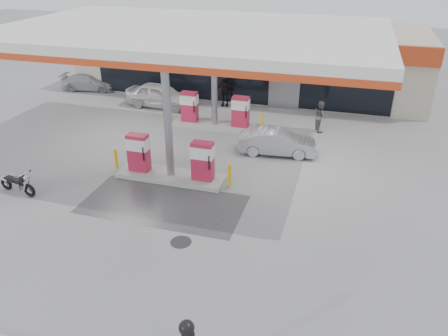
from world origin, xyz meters
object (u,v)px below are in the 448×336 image
at_px(parked_motorcycle, 18,184).
at_px(attendant, 320,116).
at_px(hatchback_silver, 278,142).
at_px(biker_walking, 225,91).
at_px(pump_island_far, 215,114).
at_px(sedan_white, 160,95).
at_px(pump_island_near, 170,163).
at_px(parked_car_left, 89,82).

bearing_deg(parked_motorcycle, attendant, 52.44).
bearing_deg(attendant, hatchback_silver, 129.99).
bearing_deg(biker_walking, pump_island_far, -84.82).
bearing_deg(hatchback_silver, sedan_white, 53.30).
relative_size(pump_island_near, attendant, 3.22).
bearing_deg(pump_island_near, parked_motorcycle, -151.37).
distance_m(attendant, biker_walking, 6.31).
height_order(pump_island_far, biker_walking, biker_walking).
distance_m(pump_island_far, biker_walking, 3.45).
height_order(parked_motorcycle, hatchback_silver, hatchback_silver).
bearing_deg(biker_walking, attendant, -24.80).
xyz_separation_m(pump_island_near, parked_motorcycle, (-5.18, -2.83, -0.30)).
xyz_separation_m(pump_island_near, hatchback_silver, (3.78, 3.60, -0.13)).
height_order(attendant, biker_walking, biker_walking).
distance_m(parked_motorcycle, attendant, 14.44).
bearing_deg(pump_island_far, hatchback_silver, -32.41).
relative_size(sedan_white, hatchback_silver, 1.18).
bearing_deg(biker_walking, parked_car_left, 174.24).
distance_m(hatchback_silver, parked_car_left, 15.19).
bearing_deg(parked_motorcycle, parked_car_left, 120.08).
distance_m(pump_island_far, sedan_white, 4.63).
height_order(sedan_white, parked_car_left, sedan_white).
relative_size(pump_island_far, attendant, 3.22).
distance_m(pump_island_near, pump_island_far, 6.00).
relative_size(parked_car_left, biker_walking, 2.02).
distance_m(sedan_white, attendant, 9.53).
bearing_deg(biker_walking, parked_motorcycle, -113.41).
xyz_separation_m(pump_island_near, attendant, (5.38, 7.00, 0.09)).
height_order(parked_motorcycle, biker_walking, biker_walking).
distance_m(pump_island_near, sedan_white, 9.16).
bearing_deg(pump_island_far, attendant, 10.53).
distance_m(parked_motorcycle, biker_walking, 13.14).
relative_size(pump_island_far, parked_motorcycle, 2.87).
distance_m(sedan_white, hatchback_silver, 9.11).
height_order(pump_island_near, attendant, pump_island_near).
height_order(pump_island_near, parked_motorcycle, pump_island_near).
xyz_separation_m(parked_car_left, biker_walking, (9.55, -0.58, 0.37)).
distance_m(parked_motorcycle, hatchback_silver, 11.03).
bearing_deg(hatchback_silver, pump_island_near, 127.25).
bearing_deg(attendant, parked_car_left, 54.17).
relative_size(parked_motorcycle, hatchback_silver, 0.51).
distance_m(pump_island_far, attendant, 5.47).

